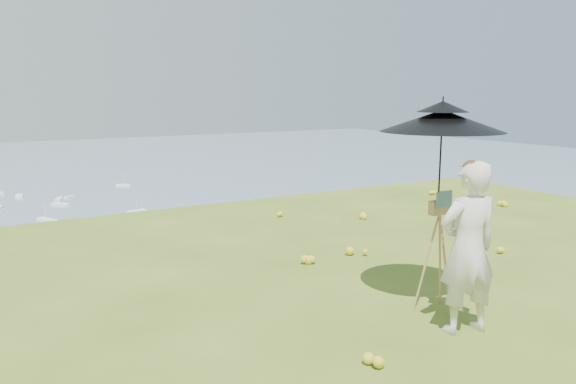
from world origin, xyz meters
TOP-DOWN VIEW (x-y plane):
  - ground at (0.00, 0.00)m, footprint 14.00×14.00m
  - shoreline_tier at (0.00, 75.00)m, footprint 170.00×28.00m
  - slope_trees at (0.00, 35.00)m, footprint 110.00×50.00m
  - harbor_town at (0.00, 75.00)m, footprint 110.00×22.00m
  - wildflowers at (0.00, 0.25)m, footprint 10.00×10.50m
  - painter at (-1.31, -0.83)m, footprint 0.75×0.57m
  - field_easel at (-1.14, -0.24)m, footprint 0.55×0.55m
  - sun_umbrella at (-1.13, -0.21)m, footprint 1.45×1.45m
  - painter_cap at (-1.31, -0.83)m, footprint 0.21×0.25m

SIDE VIEW (x-z plane):
  - shoreline_tier at x=0.00m, z-range -40.00..-32.00m
  - harbor_town at x=0.00m, z-range -32.00..-27.00m
  - slope_trees at x=0.00m, z-range -18.00..-12.00m
  - ground at x=0.00m, z-range 0.00..0.00m
  - wildflowers at x=0.00m, z-range 0.00..0.12m
  - field_easel at x=-1.14m, z-range 0.00..1.42m
  - painter at x=-1.31m, z-range 0.00..1.83m
  - painter_cap at x=-1.31m, z-range 1.73..1.83m
  - sun_umbrella at x=-1.13m, z-range 1.17..2.46m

